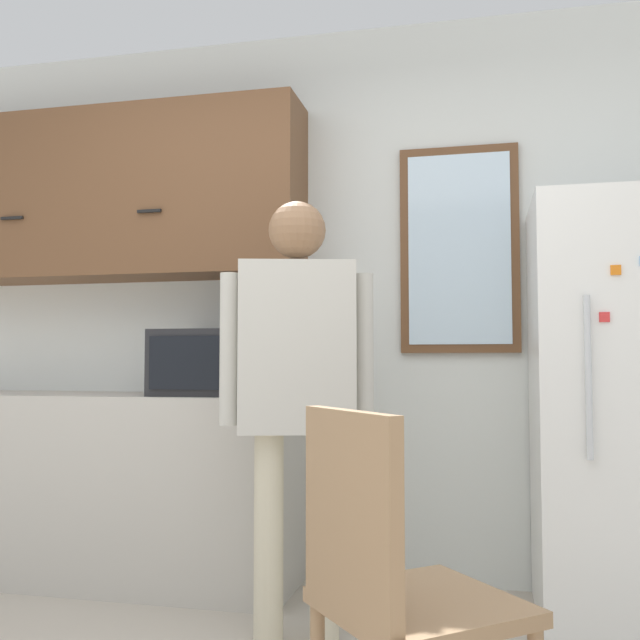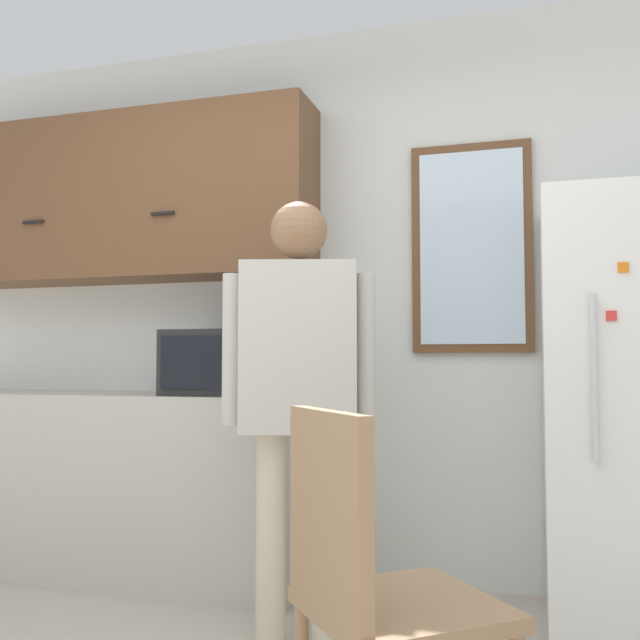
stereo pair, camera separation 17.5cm
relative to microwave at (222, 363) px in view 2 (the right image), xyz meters
The scene contains 7 objects.
back_wall 0.66m from the microwave, 34.01° to the left, with size 6.00×0.06×2.70m.
counter 0.89m from the microwave, behind, with size 2.11×0.55×0.89m.
upper_cabinets 1.08m from the microwave, 169.48° to the left, with size 2.11×0.36×0.84m.
microwave is the anchor object (origin of this frame).
person 0.76m from the microwave, 43.25° to the right, with size 0.56×0.33×1.65m.
chair 1.73m from the microwave, 52.15° to the right, with size 0.65×0.65×0.92m.
window 1.29m from the microwave, 13.91° to the left, with size 0.55×0.05×0.98m.
Camera 2 is at (0.93, -1.40, 1.04)m, focal length 40.00 mm.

